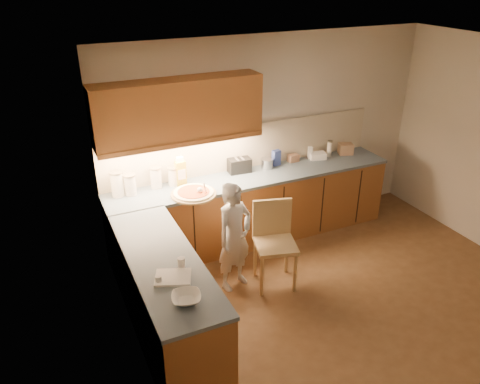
{
  "coord_description": "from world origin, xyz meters",
  "views": [
    {
      "loc": [
        -2.81,
        -3.13,
        3.35
      ],
      "look_at": [
        -0.8,
        1.2,
        1.0
      ],
      "focal_mm": 35.0,
      "sensor_mm": 36.0,
      "label": 1
    }
  ],
  "objects_px": {
    "child": "(235,237)",
    "toaster": "(239,165)",
    "oil_jug": "(181,172)",
    "pizza_on_board": "(194,193)",
    "wooden_chair": "(274,237)"
  },
  "relations": [
    {
      "from": "wooden_chair",
      "to": "oil_jug",
      "type": "height_order",
      "value": "oil_jug"
    },
    {
      "from": "toaster",
      "to": "child",
      "type": "bearing_deg",
      "value": -113.62
    },
    {
      "from": "child",
      "to": "wooden_chair",
      "type": "xyz_separation_m",
      "value": [
        0.44,
        -0.09,
        -0.07
      ]
    },
    {
      "from": "pizza_on_board",
      "to": "toaster",
      "type": "xyz_separation_m",
      "value": [
        0.76,
        0.38,
        0.07
      ]
    },
    {
      "from": "wooden_chair",
      "to": "toaster",
      "type": "height_order",
      "value": "toaster"
    },
    {
      "from": "pizza_on_board",
      "to": "child",
      "type": "bearing_deg",
      "value": -69.49
    },
    {
      "from": "oil_jug",
      "to": "pizza_on_board",
      "type": "bearing_deg",
      "value": -82.26
    },
    {
      "from": "oil_jug",
      "to": "toaster",
      "type": "distance_m",
      "value": 0.81
    },
    {
      "from": "wooden_chair",
      "to": "toaster",
      "type": "bearing_deg",
      "value": 101.22
    },
    {
      "from": "pizza_on_board",
      "to": "oil_jug",
      "type": "bearing_deg",
      "value": 97.74
    },
    {
      "from": "oil_jug",
      "to": "toaster",
      "type": "relative_size",
      "value": 1.22
    },
    {
      "from": "wooden_chair",
      "to": "oil_jug",
      "type": "xyz_separation_m",
      "value": [
        -0.72,
        1.05,
        0.51
      ]
    },
    {
      "from": "child",
      "to": "toaster",
      "type": "relative_size",
      "value": 4.29
    },
    {
      "from": "child",
      "to": "toaster",
      "type": "distance_m",
      "value": 1.19
    },
    {
      "from": "pizza_on_board",
      "to": "child",
      "type": "xyz_separation_m",
      "value": [
        0.23,
        -0.63,
        -0.3
      ]
    }
  ]
}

